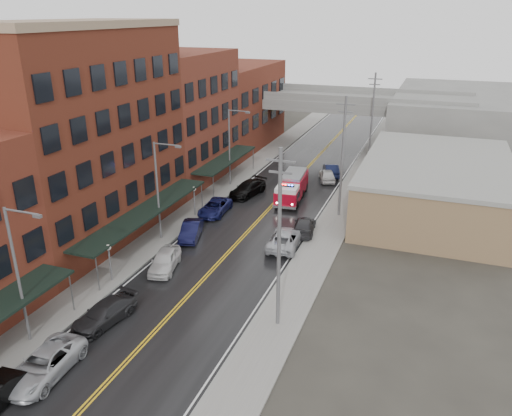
% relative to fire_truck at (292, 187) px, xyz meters
% --- Properties ---
extents(road, '(11.00, 160.00, 0.02)m').
position_rel_fire_truck_xyz_m(road, '(-1.39, -7.91, -1.46)').
color(road, black).
rests_on(road, ground).
extents(sidewalk_left, '(3.00, 160.00, 0.15)m').
position_rel_fire_truck_xyz_m(sidewalk_left, '(-8.69, -7.91, -1.40)').
color(sidewalk_left, slate).
rests_on(sidewalk_left, ground).
extents(sidewalk_right, '(3.00, 160.00, 0.15)m').
position_rel_fire_truck_xyz_m(sidewalk_right, '(5.91, -7.91, -1.40)').
color(sidewalk_right, slate).
rests_on(sidewalk_right, ground).
extents(curb_left, '(0.30, 160.00, 0.15)m').
position_rel_fire_truck_xyz_m(curb_left, '(-7.04, -7.91, -1.40)').
color(curb_left, gray).
rests_on(curb_left, ground).
extents(curb_right, '(0.30, 160.00, 0.15)m').
position_rel_fire_truck_xyz_m(curb_right, '(4.26, -7.91, -1.40)').
color(curb_right, gray).
rests_on(curb_right, ground).
extents(brick_building_b, '(9.00, 20.00, 18.00)m').
position_rel_fire_truck_xyz_m(brick_building_b, '(-14.69, -14.91, 7.53)').
color(brick_building_b, '#5C2418').
rests_on(brick_building_b, ground).
extents(brick_building_c, '(9.00, 15.00, 15.00)m').
position_rel_fire_truck_xyz_m(brick_building_c, '(-14.69, 2.59, 6.03)').
color(brick_building_c, brown).
rests_on(brick_building_c, ground).
extents(brick_building_far, '(9.00, 20.00, 12.00)m').
position_rel_fire_truck_xyz_m(brick_building_far, '(-14.69, 20.09, 4.53)').
color(brick_building_far, maroon).
rests_on(brick_building_far, ground).
extents(tan_building, '(14.00, 22.00, 5.00)m').
position_rel_fire_truck_xyz_m(tan_building, '(14.61, 2.09, 1.03)').
color(tan_building, '#916E4E').
rests_on(tan_building, ground).
extents(right_far_block, '(18.00, 30.00, 8.00)m').
position_rel_fire_truck_xyz_m(right_far_block, '(16.61, 32.09, 2.53)').
color(right_far_block, slate).
rests_on(right_far_block, ground).
extents(awning_1, '(2.60, 18.00, 3.09)m').
position_rel_fire_truck_xyz_m(awning_1, '(-8.89, -14.91, 1.52)').
color(awning_1, black).
rests_on(awning_1, ground).
extents(awning_2, '(2.60, 13.00, 3.09)m').
position_rel_fire_truck_xyz_m(awning_2, '(-8.88, 2.59, 1.51)').
color(awning_2, black).
rests_on(awning_2, ground).
extents(globe_lamp_1, '(0.44, 0.44, 3.12)m').
position_rel_fire_truck_xyz_m(globe_lamp_1, '(-7.79, -21.91, 0.84)').
color(globe_lamp_1, '#59595B').
rests_on(globe_lamp_1, ground).
extents(globe_lamp_2, '(0.44, 0.44, 3.12)m').
position_rel_fire_truck_xyz_m(globe_lamp_2, '(-7.79, -7.91, 0.84)').
color(globe_lamp_2, '#59595B').
rests_on(globe_lamp_2, ground).
extents(street_lamp_0, '(2.64, 0.22, 9.00)m').
position_rel_fire_truck_xyz_m(street_lamp_0, '(-7.94, -29.91, 3.71)').
color(street_lamp_0, '#59595B').
rests_on(street_lamp_0, ground).
extents(street_lamp_1, '(2.64, 0.22, 9.00)m').
position_rel_fire_truck_xyz_m(street_lamp_1, '(-7.94, -13.91, 3.71)').
color(street_lamp_1, '#59595B').
rests_on(street_lamp_1, ground).
extents(street_lamp_2, '(2.64, 0.22, 9.00)m').
position_rel_fire_truck_xyz_m(street_lamp_2, '(-7.94, 2.09, 3.71)').
color(street_lamp_2, '#59595B').
rests_on(street_lamp_2, ground).
extents(utility_pole_0, '(1.80, 0.24, 12.00)m').
position_rel_fire_truck_xyz_m(utility_pole_0, '(5.81, -22.91, 4.83)').
color(utility_pole_0, '#59595B').
rests_on(utility_pole_0, ground).
extents(utility_pole_1, '(1.80, 0.24, 12.00)m').
position_rel_fire_truck_xyz_m(utility_pole_1, '(5.81, -2.91, 4.83)').
color(utility_pole_1, '#59595B').
rests_on(utility_pole_1, ground).
extents(utility_pole_2, '(1.80, 0.24, 12.00)m').
position_rel_fire_truck_xyz_m(utility_pole_2, '(5.81, 17.09, 4.83)').
color(utility_pole_2, '#59595B').
rests_on(utility_pole_2, ground).
extents(overpass, '(40.00, 10.00, 7.50)m').
position_rel_fire_truck_xyz_m(overpass, '(-1.39, 24.09, 4.51)').
color(overpass, slate).
rests_on(overpass, ground).
extents(fire_truck, '(3.49, 7.62, 2.72)m').
position_rel_fire_truck_xyz_m(fire_truck, '(0.00, 0.00, 0.00)').
color(fire_truck, maroon).
rests_on(fire_truck, ground).
extents(parked_car_left_2, '(2.78, 5.49, 1.49)m').
position_rel_fire_truck_xyz_m(parked_car_left_2, '(-5.02, -32.11, -0.73)').
color(parked_car_left_2, '#A8ABB0').
rests_on(parked_car_left_2, ground).
extents(parked_car_left_3, '(2.78, 5.12, 1.41)m').
position_rel_fire_truck_xyz_m(parked_car_left_3, '(-4.99, -26.61, -0.77)').
color(parked_car_left_3, black).
rests_on(parked_car_left_3, ground).
extents(parked_car_left_4, '(2.88, 4.88, 1.56)m').
position_rel_fire_truck_xyz_m(parked_car_left_4, '(-4.99, -18.73, -0.69)').
color(parked_car_left_4, silver).
rests_on(parked_car_left_4, ground).
extents(parked_car_left_5, '(2.73, 4.71, 1.47)m').
position_rel_fire_truck_xyz_m(parked_car_left_5, '(-5.75, -12.71, -0.74)').
color(parked_car_left_5, black).
rests_on(parked_car_left_5, ground).
extents(parked_car_left_6, '(2.54, 5.09, 1.39)m').
position_rel_fire_truck_xyz_m(parked_car_left_6, '(-6.15, -6.62, -0.78)').
color(parked_car_left_6, '#14174B').
rests_on(parked_car_left_6, ground).
extents(parked_car_left_7, '(3.28, 5.71, 1.56)m').
position_rel_fire_truck_xyz_m(parked_car_left_7, '(-4.99, -0.36, -0.69)').
color(parked_car_left_7, black).
rests_on(parked_car_left_7, ground).
extents(parked_car_right_0, '(2.98, 5.67, 1.52)m').
position_rel_fire_truck_xyz_m(parked_car_right_0, '(2.78, -11.50, -0.71)').
color(parked_car_right_0, '#B4B7BD').
rests_on(parked_car_right_0, ground).
extents(parked_car_right_1, '(2.57, 4.91, 1.36)m').
position_rel_fire_truck_xyz_m(parked_car_right_1, '(3.61, -8.11, -0.79)').
color(parked_car_right_1, '#29292C').
rests_on(parked_car_right_1, ground).
extents(parked_car_right_2, '(3.05, 4.67, 1.48)m').
position_rel_fire_truck_xyz_m(parked_car_right_2, '(2.21, 7.74, -0.73)').
color(parked_car_right_2, silver).
rests_on(parked_car_right_2, ground).
extents(parked_car_right_3, '(3.04, 4.96, 1.54)m').
position_rel_fire_truck_xyz_m(parked_car_right_3, '(2.21, 9.89, -0.70)').
color(parked_car_right_3, black).
rests_on(parked_car_right_3, ground).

